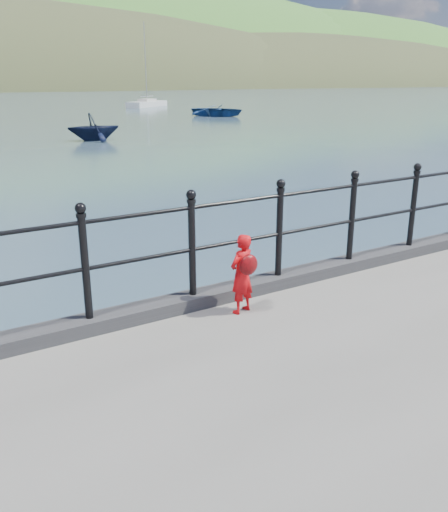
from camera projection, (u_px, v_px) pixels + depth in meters
ground at (230, 364)px, 6.89m from camera, size 600.00×600.00×0.00m
kerb at (237, 290)px, 6.44m from camera, size 60.00×0.30×0.15m
railing at (238, 229)px, 6.20m from camera, size 18.11×0.11×1.20m
far_shore at (1, 144)px, 226.41m from camera, size 830.00×200.00×156.00m
child at (242, 273)px, 5.86m from camera, size 0.37×0.33×0.89m
launch_blue at (218, 110)px, 52.13m from camera, size 5.81×6.46×1.10m
launch_navy at (94, 127)px, 31.46m from camera, size 3.12×2.73×1.58m
sailboat_far at (147, 104)px, 69.43m from camera, size 7.06×5.98×10.32m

